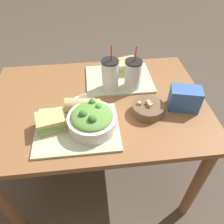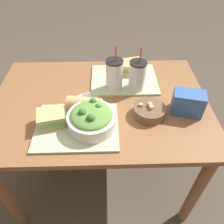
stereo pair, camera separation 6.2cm
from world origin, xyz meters
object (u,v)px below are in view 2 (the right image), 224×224
Objects in this scene: sandwich_near at (51,118)px; sandwich_far at (128,67)px; salad_bowl at (92,118)px; chip_bag at (188,103)px; drink_cup_dark at (114,76)px; drink_cup_red at (137,76)px; baguette_near at (85,104)px; napkin_folded at (84,101)px; baguette_far at (130,63)px; soup_bowl at (149,111)px.

sandwich_near is 0.58m from sandwich_far.
salad_bowl is 1.35× the size of chip_bag.
salad_bowl is at bearing -19.41° from sandwich_near.
salad_bowl is 0.31m from drink_cup_dark.
drink_cup_red reaches higher than sandwich_near.
drink_cup_dark reaches higher than salad_bowl.
drink_cup_red is (0.28, 0.17, 0.04)m from baguette_near.
sandwich_near is 0.81× the size of napkin_folded.
drink_cup_red reaches higher than napkin_folded.
drink_cup_dark is (0.30, 0.26, 0.05)m from sandwich_near.
baguette_far reaches higher than napkin_folded.
chip_bag reaches higher than baguette_far.
sandwich_near is 0.62m from baguette_far.
sandwich_near is 0.22m from napkin_folded.
baguette_near is 0.45m from baguette_far.
baguette_far is 0.60× the size of drink_cup_red.
sandwich_far is at bearing 101.52° from drink_cup_red.
napkin_folded is (-0.29, -0.10, -0.09)m from drink_cup_red.
soup_bowl is at bearing -18.49° from napkin_folded.
sandwich_far is (0.20, 0.45, -0.01)m from salad_bowl.
drink_cup_dark reaches higher than sandwich_far.
drink_cup_dark is 1.42× the size of napkin_folded.
chip_bag is (0.66, 0.07, 0.02)m from sandwich_near.
soup_bowl is at bearing 174.42° from baguette_far.
baguette_far is 0.23m from drink_cup_dark.
drink_cup_dark is at bearing 166.08° from chip_bag.
drink_cup_red is 1.36× the size of napkin_folded.
drink_cup_red is at bearing 154.73° from chip_bag.
sandwich_near reaches higher than soup_bowl.
baguette_far is 0.47m from chip_bag.
salad_bowl is 0.29m from soup_bowl.
salad_bowl is 0.49m from sandwich_far.
baguette_near is at bearing 131.42° from baguette_far.
salad_bowl is 0.89× the size of drink_cup_red.
soup_bowl is 0.35m from napkin_folded.
soup_bowl is at bearing 15.23° from salad_bowl.
sandwich_far is 0.44m from chip_bag.
baguette_near is 1.08× the size of chip_bag.
sandwich_far is 0.99× the size of baguette_far.
chip_bag is at bearing -6.46° from sandwich_near.
drink_cup_red is (0.02, -0.20, 0.04)m from baguette_far.
drink_cup_red is at bearing 171.24° from baguette_far.
baguette_near is at bearing 109.56° from salad_bowl.
drink_cup_dark is 1.57× the size of chip_bag.
baguette_far is at bearing 65.68° from salad_bowl.
sandwich_far is at bearing -27.08° from baguette_near.
salad_bowl is at bearing -129.90° from drink_cup_red.
napkin_folded is (-0.27, -0.30, -0.05)m from baguette_far.
sandwich_far is at bearing 141.14° from chip_bag.
chip_bag is 0.90× the size of napkin_folded.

